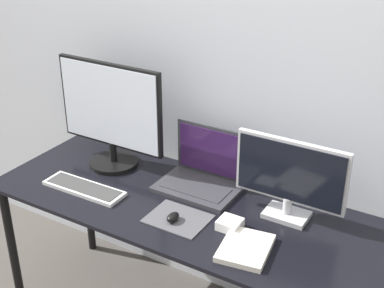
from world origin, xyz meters
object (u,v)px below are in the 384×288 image
keyboard (84,188)px  book (245,248)px  laptop (204,172)px  power_brick (230,224)px  monitor_left (111,114)px  mouse (173,217)px  monitor_right (290,177)px

keyboard → book: bearing=-2.0°
laptop → power_brick: bearing=-43.2°
keyboard → book: book is taller
monitor_left → book: 0.93m
mouse → book: (0.33, -0.02, -0.01)m
book → power_brick: bearing=139.6°
mouse → laptop: bearing=97.4°
monitor_right → keyboard: size_ratio=1.18×
mouse → power_brick: (0.22, 0.08, -0.00)m
monitor_right → power_brick: (-0.16, -0.19, -0.17)m
monitor_left → laptop: monitor_left is taller
monitor_right → mouse: (-0.38, -0.27, -0.16)m
monitor_left → keyboard: size_ratio=1.44×
laptop → book: laptop is taller
monitor_right → keyboard: (-0.86, -0.26, -0.18)m
monitor_left → keyboard: (0.04, -0.26, -0.25)m
laptop → mouse: laptop is taller
monitor_left → laptop: 0.52m
monitor_right → keyboard: monitor_right is taller
monitor_left → monitor_right: (0.90, 0.00, -0.08)m
monitor_left → mouse: bearing=-27.8°
keyboard → book: 0.81m
monitor_right → book: monitor_right is taller
mouse → book: size_ratio=0.28×
monitor_left → monitor_right: size_ratio=1.23×
monitor_left → laptop: (0.47, 0.05, -0.20)m
book → laptop: bearing=137.7°
monitor_right → keyboard: bearing=-162.9°
keyboard → power_brick: power_brick is taller
monitor_left → laptop: bearing=6.0°
keyboard → power_brick: bearing=5.8°
book → mouse: bearing=176.5°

